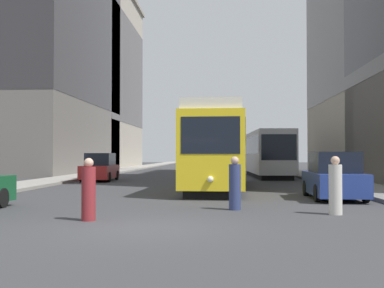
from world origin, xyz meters
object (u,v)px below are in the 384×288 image
Objects in this scene: streetcar at (218,147)px; pedestrian_crossing_far at (89,191)px; parked_car_right_far at (334,177)px; pedestrian_crossing_near at (335,187)px; transit_bus at (267,152)px; parked_car_left_near at (100,168)px; pedestrian_on_sidewalk at (235,185)px.

streetcar is 8.56× the size of pedestrian_crossing_far.
parked_car_right_far is 5.05m from pedestrian_crossing_near.
streetcar is 1.16× the size of transit_bus.
transit_bus is 13.24m from parked_car_left_near.
streetcar is 8.41× the size of pedestrian_on_sidewalk.
streetcar is at bearing -50.95° from parked_car_right_far.
streetcar reaches higher than transit_bus.
pedestrian_on_sidewalk is at bearing 114.50° from pedestrian_crossing_near.
pedestrian_crossing_near is at bearing -59.73° from parked_car_left_near.
streetcar is 12.91m from pedestrian_crossing_far.
parked_car_right_far is at bearing 31.48° from pedestrian_crossing_near.
parked_car_right_far reaches higher than pedestrian_crossing_far.
transit_bus is at bearing 12.25° from pedestrian_on_sidewalk.
pedestrian_crossing_near reaches higher than pedestrian_crossing_far.
parked_car_left_near is 17.34m from parked_car_right_far.
pedestrian_on_sidewalk is (8.37, -16.16, -0.07)m from parked_car_left_near.
parked_car_right_far reaches higher than pedestrian_on_sidewalk.
pedestrian_crossing_far is (-6.69, -1.65, -0.02)m from pedestrian_crossing_near.
transit_bus is at bearing 138.75° from pedestrian_crossing_far.
streetcar is at bearing -108.11° from transit_bus.
pedestrian_crossing_far is (-3.31, -12.41, -1.34)m from streetcar.
transit_bus is 26.23m from pedestrian_crossing_far.
parked_car_left_near is 18.20m from pedestrian_on_sidewalk.
streetcar is 9.86m from pedestrian_on_sidewalk.
pedestrian_crossing_far is at bearing 144.70° from pedestrian_on_sidewalk.
transit_bus is 18.71m from parked_car_right_far.
streetcar is 8.32× the size of pedestrian_crossing_near.
pedestrian_on_sidewalk is at bearing 46.52° from parked_car_right_far.
pedestrian_crossing_near is (-1.09, -4.93, -0.07)m from parked_car_right_far.
parked_car_right_far is at bearing -47.73° from parked_car_left_near.
pedestrian_crossing_far is (4.50, -18.82, -0.09)m from parked_car_left_near.
transit_bus is 2.72× the size of parked_car_right_far.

